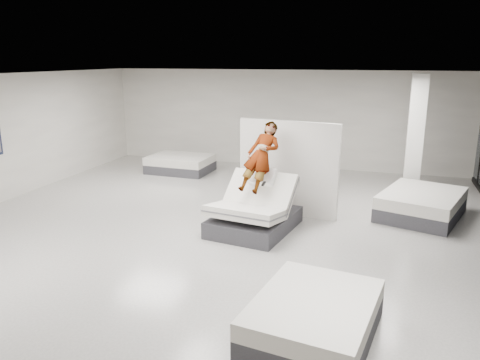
# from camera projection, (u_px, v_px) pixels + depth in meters

# --- Properties ---
(room) EXTENTS (14.00, 14.04, 3.20)m
(room) POSITION_uv_depth(u_px,v_px,m) (209.00, 163.00, 9.09)
(room) COLOR beige
(room) RESTS_ON ground
(hero_bed) EXTENTS (1.79, 2.19, 1.28)m
(hero_bed) POSITION_uv_depth(u_px,v_px,m) (254.00, 213.00, 9.92)
(hero_bed) COLOR #3B3B40
(hero_bed) RESTS_ON floor
(person) EXTENTS (0.86, 1.66, 1.35)m
(person) POSITION_uv_depth(u_px,v_px,m) (261.00, 170.00, 9.98)
(person) COLOR slate
(person) RESTS_ON hero_bed
(remote) EXTENTS (0.07, 0.15, 0.08)m
(remote) POSITION_uv_depth(u_px,v_px,m) (264.00, 184.00, 9.63)
(remote) COLOR black
(remote) RESTS_ON person
(divider_panel) EXTENTS (2.40, 0.53, 2.20)m
(divider_panel) POSITION_uv_depth(u_px,v_px,m) (288.00, 168.00, 10.81)
(divider_panel) COLOR silver
(divider_panel) RESTS_ON floor
(flat_bed_right_far) EXTENTS (2.17, 2.51, 0.59)m
(flat_bed_right_far) POSITION_uv_depth(u_px,v_px,m) (421.00, 204.00, 10.80)
(flat_bed_right_far) COLOR #3B3B40
(flat_bed_right_far) RESTS_ON floor
(flat_bed_right_near) EXTENTS (1.74, 2.15, 0.54)m
(flat_bed_right_near) POSITION_uv_depth(u_px,v_px,m) (314.00, 318.00, 6.12)
(flat_bed_right_near) COLOR #3B3B40
(flat_bed_right_near) RESTS_ON floor
(flat_bed_left_far) EXTENTS (1.98, 1.51, 0.53)m
(flat_bed_left_far) POSITION_uv_depth(u_px,v_px,m) (180.00, 164.00, 15.05)
(flat_bed_left_far) COLOR #3B3B40
(flat_bed_left_far) RESTS_ON floor
(column) EXTENTS (0.40, 0.40, 3.20)m
(column) POSITION_uv_depth(u_px,v_px,m) (415.00, 136.00, 12.11)
(column) COLOR white
(column) RESTS_ON floor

